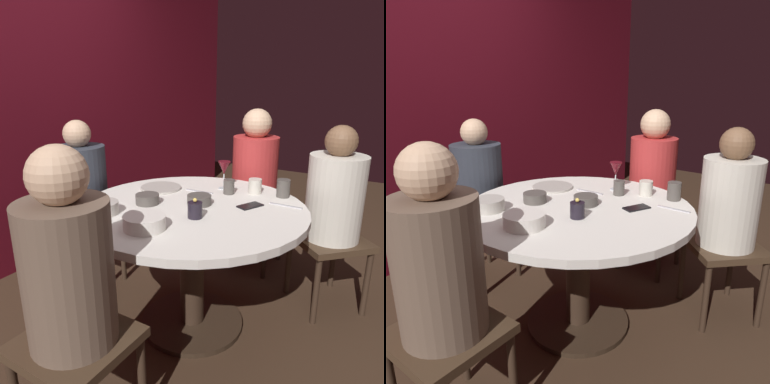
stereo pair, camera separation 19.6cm
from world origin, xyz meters
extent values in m
plane|color=#382619|center=(0.00, 0.00, 0.00)|extent=(8.00, 8.00, 0.00)
cube|color=maroon|center=(0.00, 1.51, 1.30)|extent=(6.00, 0.10, 2.60)
cylinder|color=silver|center=(0.00, 0.00, 0.73)|extent=(1.24, 1.24, 0.04)
cylinder|color=#332319|center=(0.00, 0.00, 0.35)|extent=(0.14, 0.14, 0.71)
cylinder|color=#2D2116|center=(0.00, 0.00, 0.01)|extent=(0.60, 0.60, 0.03)
cube|color=#3F2D1E|center=(-0.84, 0.00, 0.45)|extent=(0.40, 0.40, 0.04)
cylinder|color=brown|center=(-0.84, 0.00, 0.74)|extent=(0.33, 0.33, 0.54)
sphere|color=tan|center=(-0.84, 0.00, 1.11)|extent=(0.21, 0.21, 0.21)
cylinder|color=#332319|center=(-0.67, -0.17, 0.21)|extent=(0.04, 0.04, 0.43)
cylinder|color=#332319|center=(-0.67, 0.17, 0.21)|extent=(0.04, 0.04, 0.43)
cube|color=#3F2D1E|center=(0.00, 0.86, 0.45)|extent=(0.40, 0.40, 0.04)
cylinder|color=#2D333D|center=(0.00, 0.86, 0.73)|extent=(0.33, 0.33, 0.52)
sphere|color=tan|center=(0.00, 0.86, 1.07)|extent=(0.18, 0.18, 0.18)
cylinder|color=#332319|center=(-0.17, 1.03, 0.21)|extent=(0.04, 0.04, 0.43)
cylinder|color=#332319|center=(-0.17, 0.69, 0.21)|extent=(0.04, 0.04, 0.43)
cylinder|color=#332319|center=(0.17, 1.03, 0.21)|extent=(0.04, 0.04, 0.43)
cylinder|color=#332319|center=(0.17, 0.69, 0.21)|extent=(0.04, 0.04, 0.43)
cube|color=#3F2D1E|center=(0.89, 0.00, 0.45)|extent=(0.40, 0.40, 0.04)
cylinder|color=#B22D2D|center=(0.89, 0.00, 0.74)|extent=(0.33, 0.33, 0.54)
sphere|color=tan|center=(0.89, 0.00, 1.10)|extent=(0.21, 0.21, 0.21)
cylinder|color=#332319|center=(1.06, 0.17, 0.21)|extent=(0.04, 0.04, 0.43)
cylinder|color=#332319|center=(0.72, 0.17, 0.21)|extent=(0.04, 0.04, 0.43)
cylinder|color=#332319|center=(1.06, -0.17, 0.21)|extent=(0.04, 0.04, 0.43)
cylinder|color=#332319|center=(0.72, -0.17, 0.21)|extent=(0.04, 0.04, 0.43)
cube|color=#3F2D1E|center=(0.62, -0.62, 0.45)|extent=(0.57, 0.57, 0.04)
cylinder|color=beige|center=(0.62, -0.62, 0.73)|extent=(0.47, 0.47, 0.51)
sphere|color=brown|center=(0.62, -0.62, 1.07)|extent=(0.18, 0.18, 0.18)
cylinder|color=#332319|center=(0.86, -0.62, 0.21)|extent=(0.04, 0.04, 0.43)
cylinder|color=#332319|center=(0.62, -0.38, 0.21)|extent=(0.04, 0.04, 0.43)
cylinder|color=#332319|center=(0.62, -0.86, 0.21)|extent=(0.04, 0.04, 0.43)
cylinder|color=#332319|center=(0.38, -0.62, 0.21)|extent=(0.04, 0.04, 0.43)
cylinder|color=black|center=(-0.14, -0.10, 0.79)|extent=(0.07, 0.07, 0.08)
sphere|color=#F9D159|center=(-0.14, -0.10, 0.84)|extent=(0.02, 0.02, 0.02)
cylinder|color=silver|center=(0.38, 0.00, 0.75)|extent=(0.06, 0.06, 0.01)
cylinder|color=silver|center=(0.38, 0.00, 0.80)|extent=(0.01, 0.01, 0.09)
cone|color=maroon|center=(0.38, 0.00, 0.88)|extent=(0.08, 0.08, 0.08)
cylinder|color=#B2ADA3|center=(0.17, 0.34, 0.75)|extent=(0.25, 0.25, 0.01)
cube|color=black|center=(0.16, -0.27, 0.75)|extent=(0.16, 0.12, 0.01)
cylinder|color=#4C4742|center=(0.04, -0.02, 0.77)|extent=(0.13, 0.13, 0.05)
cylinder|color=#4C4742|center=(-0.09, 0.23, 0.77)|extent=(0.13, 0.13, 0.05)
cylinder|color=silver|center=(-0.38, 0.02, 0.78)|extent=(0.20, 0.20, 0.07)
cylinder|color=#B2ADA3|center=(-0.33, 0.33, 0.78)|extent=(0.16, 0.16, 0.06)
cylinder|color=#4C4742|center=(0.42, -0.37, 0.80)|extent=(0.08, 0.08, 0.10)
cylinder|color=beige|center=(0.40, -0.20, 0.79)|extent=(0.08, 0.08, 0.09)
cylinder|color=#4C4742|center=(0.31, -0.07, 0.79)|extent=(0.07, 0.07, 0.09)
cube|color=#B7B7BC|center=(0.24, 0.10, 0.75)|extent=(0.03, 0.18, 0.01)
cube|color=#B7B7BC|center=(0.26, -0.43, 0.75)|extent=(0.02, 0.18, 0.01)
camera|label=1|loc=(-1.60, -0.98, 1.41)|focal=34.36mm
camera|label=2|loc=(-1.49, -1.14, 1.41)|focal=34.36mm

